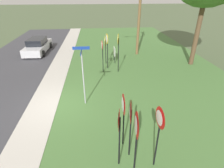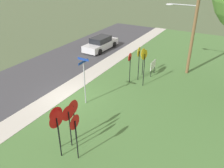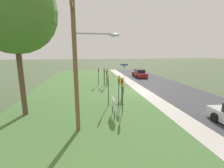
{
  "view_description": "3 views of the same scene",
  "coord_description": "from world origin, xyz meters",
  "px_view_note": "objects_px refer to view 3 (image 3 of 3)",
  "views": [
    {
      "loc": [
        8.48,
        2.15,
        5.59
      ],
      "look_at": [
        -0.14,
        2.98,
        1.07
      ],
      "focal_mm": 28.92,
      "sensor_mm": 36.0,
      "label": 1
    },
    {
      "loc": [
        10.49,
        9.46,
        8.24
      ],
      "look_at": [
        -1.32,
        2.74,
        1.17
      ],
      "focal_mm": 36.77,
      "sensor_mm": 36.0,
      "label": 2
    },
    {
      "loc": [
        -16.97,
        5.6,
        4.61
      ],
      "look_at": [
        -0.33,
        2.92,
        1.1
      ],
      "focal_mm": 25.28,
      "sensor_mm": 36.0,
      "label": 3
    }
  ],
  "objects_px": {
    "stop_sign_far_left": "(122,86)",
    "stop_sign_far_center": "(119,84)",
    "yield_sign_near_left": "(104,71)",
    "utility_pole": "(79,59)",
    "parked_sedan_distant": "(140,73)",
    "yield_sign_far_left": "(105,73)",
    "yield_sign_far_right": "(108,72)",
    "yield_sign_near_right": "(107,74)",
    "notice_board": "(113,104)",
    "stop_sign_near_left": "(109,82)",
    "oak_tree_left": "(13,11)",
    "yield_sign_center": "(99,72)",
    "street_name_post": "(124,76)",
    "stop_sign_near_right": "(123,91)"
  },
  "relations": [
    {
      "from": "stop_sign_far_left",
      "to": "stop_sign_far_center",
      "type": "bearing_deg",
      "value": 147.11
    },
    {
      "from": "stop_sign_far_left",
      "to": "yield_sign_near_left",
      "type": "height_order",
      "value": "yield_sign_near_left"
    },
    {
      "from": "utility_pole",
      "to": "parked_sedan_distant",
      "type": "height_order",
      "value": "utility_pole"
    },
    {
      "from": "yield_sign_far_left",
      "to": "yield_sign_far_right",
      "type": "distance_m",
      "value": 0.56
    },
    {
      "from": "yield_sign_near_right",
      "to": "notice_board",
      "type": "distance_m",
      "value": 9.58
    },
    {
      "from": "utility_pole",
      "to": "notice_board",
      "type": "bearing_deg",
      "value": -50.0
    },
    {
      "from": "stop_sign_near_left",
      "to": "utility_pole",
      "type": "height_order",
      "value": "utility_pole"
    },
    {
      "from": "stop_sign_near_left",
      "to": "yield_sign_far_left",
      "type": "bearing_deg",
      "value": 6.07
    },
    {
      "from": "yield_sign_far_right",
      "to": "yield_sign_near_right",
      "type": "bearing_deg",
      "value": 174.14
    },
    {
      "from": "yield_sign_far_left",
      "to": "parked_sedan_distant",
      "type": "height_order",
      "value": "yield_sign_far_left"
    },
    {
      "from": "notice_board",
      "to": "utility_pole",
      "type": "bearing_deg",
      "value": 129.8
    },
    {
      "from": "yield_sign_far_right",
      "to": "notice_board",
      "type": "distance_m",
      "value": 10.51
    },
    {
      "from": "yield_sign_far_left",
      "to": "parked_sedan_distant",
      "type": "bearing_deg",
      "value": -38.04
    },
    {
      "from": "yield_sign_far_left",
      "to": "parked_sedan_distant",
      "type": "relative_size",
      "value": 0.55
    },
    {
      "from": "stop_sign_far_center",
      "to": "yield_sign_near_right",
      "type": "xyz_separation_m",
      "value": [
        8.07,
        -0.01,
        -0.25
      ]
    },
    {
      "from": "utility_pole",
      "to": "stop_sign_far_center",
      "type": "bearing_deg",
      "value": -41.6
    },
    {
      "from": "yield_sign_far_left",
      "to": "yield_sign_far_right",
      "type": "height_order",
      "value": "yield_sign_far_left"
    },
    {
      "from": "yield_sign_near_left",
      "to": "oak_tree_left",
      "type": "distance_m",
      "value": 13.0
    },
    {
      "from": "stop_sign_near_left",
      "to": "yield_sign_center",
      "type": "distance_m",
      "value": 8.41
    },
    {
      "from": "yield_sign_near_left",
      "to": "yield_sign_near_right",
      "type": "bearing_deg",
      "value": -167.77
    },
    {
      "from": "yield_sign_far_left",
      "to": "street_name_post",
      "type": "height_order",
      "value": "street_name_post"
    },
    {
      "from": "stop_sign_near_right",
      "to": "yield_sign_near_right",
      "type": "height_order",
      "value": "yield_sign_near_right"
    },
    {
      "from": "yield_sign_center",
      "to": "utility_pole",
      "type": "relative_size",
      "value": 0.32
    },
    {
      "from": "utility_pole",
      "to": "parked_sedan_distant",
      "type": "bearing_deg",
      "value": -28.08
    },
    {
      "from": "yield_sign_far_right",
      "to": "stop_sign_far_left",
      "type": "bearing_deg",
      "value": -168.1
    },
    {
      "from": "yield_sign_near_right",
      "to": "stop_sign_near_left",
      "type": "bearing_deg",
      "value": 174.21
    },
    {
      "from": "stop_sign_far_left",
      "to": "yield_sign_far_right",
      "type": "distance_m",
      "value": 8.26
    },
    {
      "from": "notice_board",
      "to": "stop_sign_far_center",
      "type": "bearing_deg",
      "value": -26.56
    },
    {
      "from": "stop_sign_near_left",
      "to": "yield_sign_near_left",
      "type": "xyz_separation_m",
      "value": [
        8.69,
        -0.58,
        -0.19
      ]
    },
    {
      "from": "yield_sign_center",
      "to": "parked_sedan_distant",
      "type": "xyz_separation_m",
      "value": [
        6.13,
        -7.93,
        -1.22
      ]
    },
    {
      "from": "utility_pole",
      "to": "stop_sign_near_right",
      "type": "bearing_deg",
      "value": -53.37
    },
    {
      "from": "yield_sign_near_right",
      "to": "oak_tree_left",
      "type": "bearing_deg",
      "value": 139.6
    },
    {
      "from": "yield_sign_near_right",
      "to": "street_name_post",
      "type": "relative_size",
      "value": 0.73
    },
    {
      "from": "stop_sign_near_left",
      "to": "yield_sign_center",
      "type": "relative_size",
      "value": 1.17
    },
    {
      "from": "utility_pole",
      "to": "oak_tree_left",
      "type": "height_order",
      "value": "oak_tree_left"
    },
    {
      "from": "yield_sign_center",
      "to": "utility_pole",
      "type": "height_order",
      "value": "utility_pole"
    },
    {
      "from": "yield_sign_near_right",
      "to": "yield_sign_far_left",
      "type": "distance_m",
      "value": 0.57
    },
    {
      "from": "stop_sign_near_left",
      "to": "notice_board",
      "type": "height_order",
      "value": "stop_sign_near_left"
    },
    {
      "from": "street_name_post",
      "to": "oak_tree_left",
      "type": "relative_size",
      "value": 0.32
    },
    {
      "from": "parked_sedan_distant",
      "to": "utility_pole",
      "type": "bearing_deg",
      "value": 152.86
    },
    {
      "from": "stop_sign_near_right",
      "to": "stop_sign_far_left",
      "type": "xyz_separation_m",
      "value": [
        1.78,
        -0.32,
        0.04
      ]
    },
    {
      "from": "stop_sign_near_left",
      "to": "parked_sedan_distant",
      "type": "relative_size",
      "value": 0.66
    },
    {
      "from": "stop_sign_near_left",
      "to": "yield_sign_far_left",
      "type": "height_order",
      "value": "stop_sign_near_left"
    },
    {
      "from": "yield_sign_near_right",
      "to": "utility_pole",
      "type": "xyz_separation_m",
      "value": [
        -11.37,
        2.94,
        2.42
      ]
    },
    {
      "from": "stop_sign_near_left",
      "to": "yield_sign_near_right",
      "type": "height_order",
      "value": "stop_sign_near_left"
    },
    {
      "from": "yield_sign_near_left",
      "to": "notice_board",
      "type": "relative_size",
      "value": 2.02
    },
    {
      "from": "stop_sign_near_left",
      "to": "notice_board",
      "type": "distance_m",
      "value": 2.51
    },
    {
      "from": "yield_sign_near_left",
      "to": "yield_sign_center",
      "type": "height_order",
      "value": "yield_sign_near_left"
    },
    {
      "from": "street_name_post",
      "to": "yield_sign_center",
      "type": "bearing_deg",
      "value": 31.77
    },
    {
      "from": "stop_sign_near_left",
      "to": "yield_sign_far_right",
      "type": "relative_size",
      "value": 1.21
    }
  ]
}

